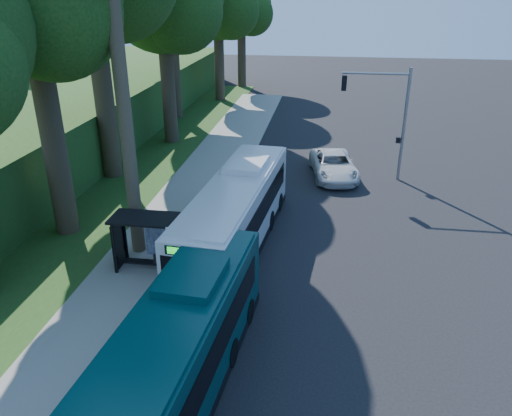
% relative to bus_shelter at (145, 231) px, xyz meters
% --- Properties ---
extents(ground, '(140.00, 140.00, 0.00)m').
position_rel_bus_shelter_xyz_m(ground, '(7.26, 2.86, -1.81)').
color(ground, black).
rests_on(ground, ground).
extents(sidewalk, '(4.50, 70.00, 0.12)m').
position_rel_bus_shelter_xyz_m(sidewalk, '(-0.04, 2.86, -1.75)').
color(sidewalk, gray).
rests_on(sidewalk, ground).
extents(red_curb, '(0.25, 30.00, 0.13)m').
position_rel_bus_shelter_xyz_m(red_curb, '(2.26, -1.14, -1.74)').
color(red_curb, '#9C1811').
rests_on(red_curb, ground).
extents(grass_verge, '(8.00, 70.00, 0.06)m').
position_rel_bus_shelter_xyz_m(grass_verge, '(-5.74, 7.86, -1.78)').
color(grass_verge, '#234719').
rests_on(grass_verge, ground).
extents(bus_shelter, '(3.20, 1.51, 2.55)m').
position_rel_bus_shelter_xyz_m(bus_shelter, '(0.00, 0.00, 0.00)').
color(bus_shelter, black).
rests_on(bus_shelter, ground).
extents(stop_sign_pole, '(0.35, 0.06, 3.17)m').
position_rel_bus_shelter_xyz_m(stop_sign_pole, '(1.86, -2.14, 0.28)').
color(stop_sign_pole, gray).
rests_on(stop_sign_pole, ground).
extents(traffic_signal_pole, '(4.10, 0.30, 7.00)m').
position_rel_bus_shelter_xyz_m(traffic_signal_pole, '(11.04, 12.86, 2.62)').
color(traffic_signal_pole, gray).
rests_on(traffic_signal_pole, ground).
extents(tree_4, '(8.40, 8.00, 14.14)m').
position_rel_bus_shelter_xyz_m(tree_4, '(-4.14, 34.84, 7.92)').
color(tree_4, '#382B1E').
rests_on(tree_4, ground).
extents(tree_5, '(7.35, 7.00, 12.86)m').
position_rel_bus_shelter_xyz_m(tree_5, '(-3.16, 42.84, 7.16)').
color(tree_5, '#382B1E').
rests_on(tree_5, ground).
extents(white_bus, '(3.59, 12.23, 3.59)m').
position_rel_bus_shelter_xyz_m(white_bus, '(3.47, 2.63, -0.05)').
color(white_bus, silver).
rests_on(white_bus, ground).
extents(teal_bus, '(3.40, 11.72, 3.44)m').
position_rel_bus_shelter_xyz_m(teal_bus, '(3.46, -7.32, -0.13)').
color(teal_bus, '#0A3537').
rests_on(teal_bus, ground).
extents(pickup, '(3.50, 6.02, 1.57)m').
position_rel_bus_shelter_xyz_m(pickup, '(7.96, 12.77, -1.02)').
color(pickup, silver).
rests_on(pickup, ground).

